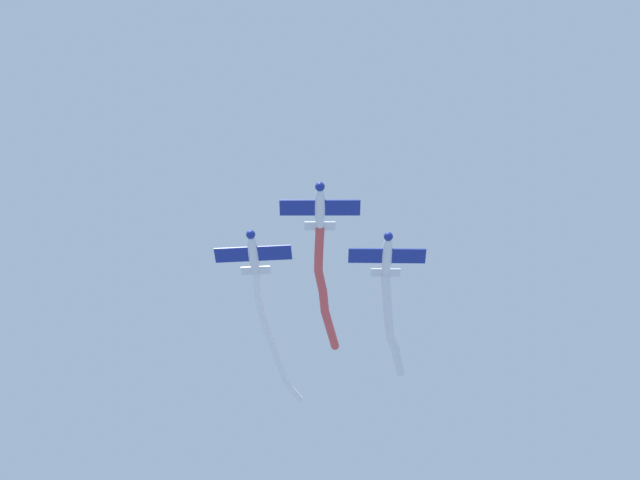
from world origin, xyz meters
TOP-DOWN VIEW (x-y plane):
  - airplane_lead at (-5.16, 5.23)m, footprint 6.89×5.16m
  - smoke_trail_lead at (-5.58, 14.96)m, footprint 1.75×15.42m
  - airplane_left_wing at (0.26, 10.97)m, footprint 6.90×5.17m
  - smoke_trail_left_wing at (0.42, 21.38)m, footprint 2.18×16.50m
  - airplane_right_wing at (-11.45, 10.02)m, footprint 6.81×5.07m
  - smoke_trail_right_wing at (-11.09, 22.41)m, footprint 3.08×20.24m

SIDE VIEW (x-z plane):
  - airplane_lead at x=-5.16m, z-range 65.49..67.20m
  - airplane_left_wing at x=0.26m, z-range 65.49..67.20m
  - smoke_trail_lead at x=-5.58m, z-range 65.61..67.20m
  - airplane_right_wing at x=-11.45m, z-range 65.79..67.50m
  - smoke_trail_left_wing at x=0.42m, z-range 65.52..69.42m
  - smoke_trail_right_wing at x=-11.09m, z-range 66.18..69.27m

